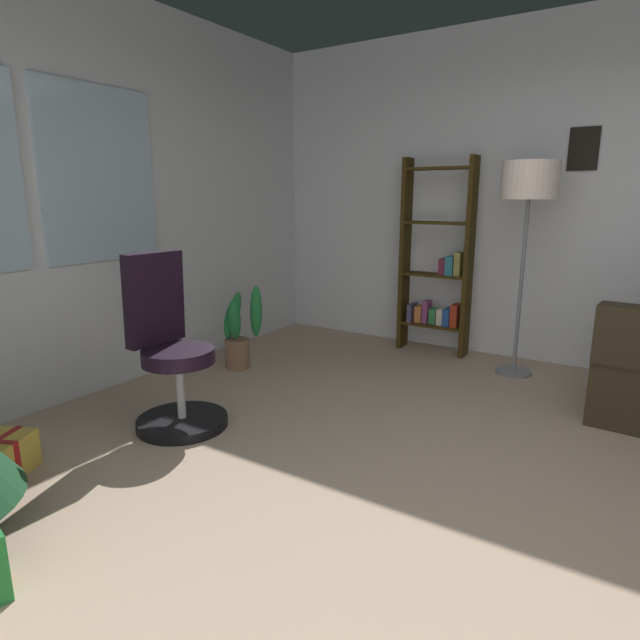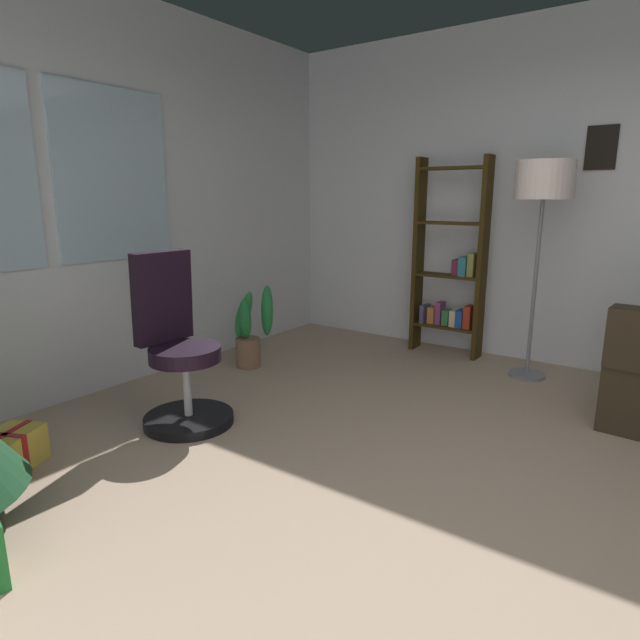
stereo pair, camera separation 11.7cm
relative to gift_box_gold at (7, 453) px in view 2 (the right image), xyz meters
name	(u,v)px [view 2 (the right image)]	position (x,y,z in m)	size (l,w,h in m)	color
ground_plane	(528,534)	(1.10, -2.37, -0.15)	(5.01, 6.10, 0.10)	tan
wall_back_with_windows	(92,195)	(1.08, 0.73, 1.32)	(5.01, 0.12, 2.83)	silver
wall_right_with_frames	(635,196)	(3.65, -2.37, 1.31)	(0.12, 6.10, 2.83)	silver
gift_box_gold	(7,453)	(0.00, 0.00, 0.00)	(0.42, 0.35, 0.21)	gold
office_chair	(179,359)	(0.95, -0.26, 0.32)	(0.56, 0.56, 1.08)	black
bookshelf	(451,269)	(3.39, -1.04, 0.68)	(0.18, 0.64, 1.75)	#37270B
floor_lamp	(544,192)	(3.13, -1.82, 1.34)	(0.42, 0.42, 1.67)	slate
potted_plant	(250,331)	(2.05, 0.17, 0.21)	(0.38, 0.34, 0.70)	#835E46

